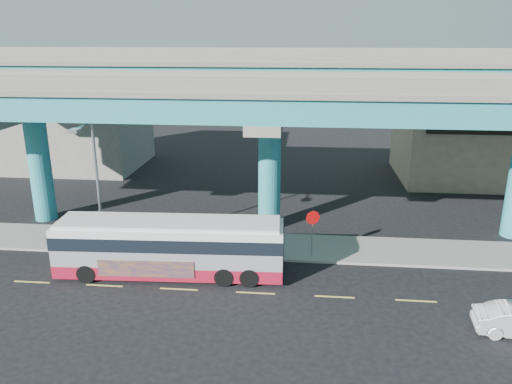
# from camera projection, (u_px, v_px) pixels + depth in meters

# --- Properties ---
(ground) EXTENTS (120.00, 120.00, 0.00)m
(ground) POSITION_uv_depth(u_px,v_px,m) (256.00, 290.00, 25.74)
(ground) COLOR black
(ground) RESTS_ON ground
(sidewalk) EXTENTS (70.00, 4.00, 0.15)m
(sidewalk) POSITION_uv_depth(u_px,v_px,m) (265.00, 246.00, 30.94)
(sidewalk) COLOR gray
(sidewalk) RESTS_ON ground
(lane_markings) EXTENTS (58.00, 0.12, 0.01)m
(lane_markings) POSITION_uv_depth(u_px,v_px,m) (256.00, 293.00, 25.45)
(lane_markings) COLOR #D8C64C
(lane_markings) RESTS_ON ground
(viaduct) EXTENTS (52.00, 12.40, 11.70)m
(viaduct) POSITION_uv_depth(u_px,v_px,m) (270.00, 92.00, 31.63)
(viaduct) COLOR teal
(viaduct) RESTS_ON ground
(building_beige) EXTENTS (14.00, 10.23, 7.00)m
(building_beige) POSITION_uv_depth(u_px,v_px,m) (480.00, 141.00, 44.80)
(building_beige) COLOR tan
(building_beige) RESTS_ON ground
(building_concrete) EXTENTS (12.00, 10.00, 9.00)m
(building_concrete) POSITION_uv_depth(u_px,v_px,m) (78.00, 121.00, 49.04)
(building_concrete) COLOR gray
(building_concrete) RESTS_ON ground
(transit_bus) EXTENTS (12.41, 3.19, 3.16)m
(transit_bus) POSITION_uv_depth(u_px,v_px,m) (170.00, 245.00, 26.94)
(transit_bus) COLOR maroon
(transit_bus) RESTS_ON ground
(parked_car) EXTENTS (2.04, 4.19, 1.37)m
(parked_car) POSITION_uv_depth(u_px,v_px,m) (129.00, 229.00, 31.63)
(parked_car) COLOR #313237
(parked_car) RESTS_ON sidewalk
(street_lamp) EXTENTS (0.50, 2.57, 7.93)m
(street_lamp) POSITION_uv_depth(u_px,v_px,m) (92.00, 169.00, 28.32)
(street_lamp) COLOR gray
(street_lamp) RESTS_ON sidewalk
(stop_sign) EXTENTS (0.81, 0.32, 2.83)m
(stop_sign) POSITION_uv_depth(u_px,v_px,m) (313.00, 223.00, 28.77)
(stop_sign) COLOR gray
(stop_sign) RESTS_ON sidewalk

